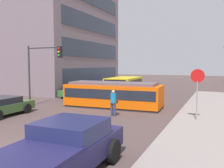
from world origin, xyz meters
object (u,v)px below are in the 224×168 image
(city_bus, at_px, (124,85))
(parked_sedan_far, at_px, (78,91))
(pedestrian_crossing, at_px, (113,101))
(pickup_truck_parked, at_px, (61,150))
(streetcar_tram, at_px, (113,94))
(traffic_light_mast, at_px, (42,63))
(parked_sedan_mid, at_px, (2,106))
(stop_sign, at_px, (197,84))
(parked_sedan_furthest, at_px, (109,86))

(city_bus, bearing_deg, parked_sedan_far, -145.18)
(pedestrian_crossing, distance_m, pickup_truck_parked, 8.34)
(city_bus, bearing_deg, pickup_truck_parked, -74.46)
(city_bus, distance_m, pedestrian_crossing, 10.10)
(city_bus, relative_size, parked_sedan_far, 1.23)
(streetcar_tram, distance_m, traffic_light_mast, 5.91)
(parked_sedan_mid, bearing_deg, pedestrian_crossing, 22.92)
(city_bus, xyz_separation_m, stop_sign, (7.96, -9.22, 1.10))
(pickup_truck_parked, xyz_separation_m, stop_sign, (3.03, 8.53, 1.40))
(pedestrian_crossing, distance_m, stop_sign, 5.13)
(pedestrian_crossing, bearing_deg, city_bus, 107.32)
(pedestrian_crossing, height_order, parked_sedan_mid, pedestrian_crossing)
(city_bus, relative_size, parked_sedan_mid, 1.32)
(pedestrian_crossing, bearing_deg, parked_sedan_furthest, 115.82)
(parked_sedan_furthest, bearing_deg, traffic_light_mast, -89.18)
(parked_sedan_far, relative_size, stop_sign, 1.51)
(city_bus, relative_size, stop_sign, 1.86)
(pedestrian_crossing, height_order, pickup_truck_parked, pedestrian_crossing)
(pedestrian_crossing, xyz_separation_m, pickup_truck_parked, (1.93, -8.12, -0.15))
(parked_sedan_furthest, bearing_deg, parked_sedan_far, -94.48)
(city_bus, bearing_deg, traffic_light_mast, -110.18)
(pedestrian_crossing, height_order, stop_sign, stop_sign)
(parked_sedan_mid, height_order, traffic_light_mast, traffic_light_mast)
(streetcar_tram, bearing_deg, stop_sign, -21.82)
(parked_sedan_furthest, height_order, traffic_light_mast, traffic_light_mast)
(streetcar_tram, height_order, parked_sedan_furthest, streetcar_tram)
(city_bus, xyz_separation_m, parked_sedan_furthest, (-3.45, 3.70, -0.47))
(stop_sign, distance_m, traffic_light_mast, 11.30)
(city_bus, xyz_separation_m, pickup_truck_parked, (4.94, -17.76, -0.30))
(stop_sign, bearing_deg, city_bus, 130.82)
(traffic_light_mast, bearing_deg, parked_sedan_furthest, 90.82)
(pedestrian_crossing, height_order, traffic_light_mast, traffic_light_mast)
(parked_sedan_mid, bearing_deg, pickup_truck_parked, -32.10)
(parked_sedan_far, xyz_separation_m, parked_sedan_furthest, (0.51, 6.45, 0.00))
(pickup_truck_parked, height_order, stop_sign, stop_sign)
(city_bus, distance_m, parked_sedan_mid, 12.93)
(pedestrian_crossing, distance_m, parked_sedan_far, 9.80)
(parked_sedan_far, distance_m, traffic_light_mast, 6.76)
(pedestrian_crossing, relative_size, pickup_truck_parked, 0.33)
(parked_sedan_mid, bearing_deg, parked_sedan_far, 92.28)
(pickup_truck_parked, distance_m, traffic_light_mast, 12.34)
(city_bus, relative_size, pedestrian_crossing, 3.22)
(city_bus, relative_size, parked_sedan_furthest, 1.21)
(traffic_light_mast, bearing_deg, parked_sedan_far, 96.36)
(streetcar_tram, xyz_separation_m, parked_sedan_mid, (-5.27, -5.71, -0.38))
(parked_sedan_mid, xyz_separation_m, parked_sedan_furthest, (0.12, 16.12, 0.00))
(parked_sedan_mid, relative_size, parked_sedan_furthest, 0.92)
(stop_sign, bearing_deg, pedestrian_crossing, -175.18)
(pedestrian_crossing, bearing_deg, traffic_light_mast, 173.24)
(streetcar_tram, relative_size, traffic_light_mast, 1.58)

